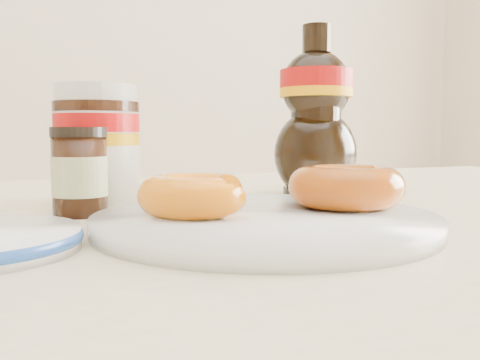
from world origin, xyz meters
name	(u,v)px	position (x,y,z in m)	size (l,w,h in m)	color
dining_table	(292,290)	(0.00, 0.10, 0.67)	(1.40, 0.90, 0.75)	beige
plate	(265,221)	(-0.08, 0.00, 0.76)	(0.26, 0.26, 0.01)	white
donut_bitten	(194,195)	(-0.13, 0.02, 0.78)	(0.09, 0.09, 0.03)	orange
donut_whole	(346,186)	(0.00, 0.01, 0.78)	(0.10, 0.10, 0.03)	#A13C0A
nutella_jar	(97,140)	(-0.17, 0.21, 0.82)	(0.09, 0.09, 0.13)	white
syrup_bottle	(316,111)	(0.09, 0.20, 0.85)	(0.11, 0.09, 0.21)	black
dark_jar	(80,173)	(-0.20, 0.13, 0.79)	(0.05, 0.05, 0.08)	black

